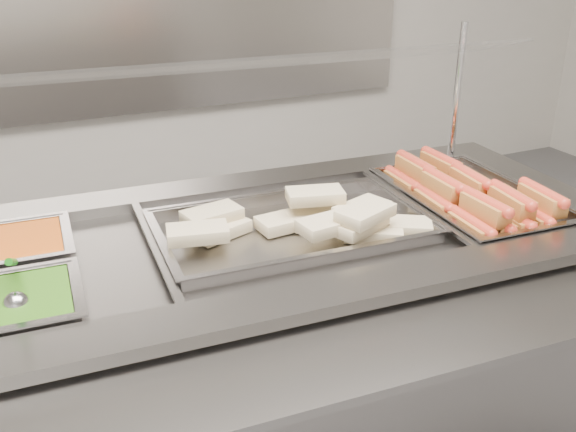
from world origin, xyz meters
name	(u,v)px	position (x,y,z in m)	size (l,w,h in m)	color
steam_counter	(272,369)	(-0.13, 0.45, 0.41)	(1.74, 0.85, 0.82)	gray
tray_rail	(360,352)	(-0.16, -0.01, 0.77)	(1.64, 0.43, 0.05)	gray
sneeze_guard	(240,70)	(-0.12, 0.65, 1.14)	(1.51, 0.35, 0.40)	silver
pan_hotdogs	(469,207)	(0.43, 0.42, 0.78)	(0.34, 0.52, 0.09)	gray
pan_wraps	(292,232)	(-0.08, 0.45, 0.79)	(0.64, 0.40, 0.06)	gray
pan_beans	(5,259)	(-0.71, 0.62, 0.78)	(0.28, 0.23, 0.09)	gray
pan_peas	(4,319)	(-0.72, 0.36, 0.78)	(0.28, 0.23, 0.09)	gray
hotdogs_in_buns	(465,194)	(0.41, 0.41, 0.82)	(0.26, 0.48, 0.11)	brown
tortilla_wraps	(325,220)	(-0.01, 0.41, 0.82)	(0.62, 0.32, 0.09)	tan
serving_spoon	(16,296)	(-0.69, 0.35, 0.82)	(0.05, 0.17, 0.12)	#ACADB1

